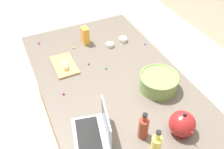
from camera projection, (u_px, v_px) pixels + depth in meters
ground_plane at (112, 140)px, 2.72m from camera, size 12.00×12.00×0.00m
island_counter at (112, 113)px, 2.41m from camera, size 1.92×1.16×0.90m
laptop at (95, 130)px, 1.67m from camera, size 0.35×0.29×0.22m
mixing_bowl_large at (159, 82)px, 1.99m from camera, size 0.31×0.31×0.14m
bottle_soy at (143, 127)px, 1.64m from camera, size 0.07×0.07×0.22m
bottle_oil at (156, 148)px, 1.50m from camera, size 0.06×0.06×0.27m
kettle at (182, 124)px, 1.67m from camera, size 0.21×0.18×0.20m
cutting_board at (64, 65)px, 2.24m from camera, size 0.32×0.19×0.02m
butter_stick_left at (65, 65)px, 2.19m from camera, size 0.11×0.05×0.04m
ramekin_small at (110, 45)px, 2.45m from camera, size 0.07×0.07×0.04m
ramekin_medium at (123, 40)px, 2.52m from camera, size 0.08×0.08×0.04m
candy_bag at (85, 36)px, 2.46m from camera, size 0.09×0.06×0.17m
candy_0 at (120, 41)px, 2.53m from camera, size 0.01×0.01×0.01m
candy_1 at (39, 43)px, 2.49m from camera, size 0.02×0.02×0.02m
candy_2 at (89, 64)px, 2.25m from camera, size 0.02×0.02×0.02m
candy_3 at (73, 48)px, 2.43m from camera, size 0.02×0.02×0.02m
candy_4 at (157, 91)px, 2.00m from camera, size 0.02×0.02×0.02m
candy_5 at (145, 44)px, 2.48m from camera, size 0.02×0.02×0.02m
candy_6 at (106, 68)px, 2.21m from camera, size 0.02×0.02×0.02m
candy_7 at (63, 94)px, 1.98m from camera, size 0.02×0.02×0.02m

